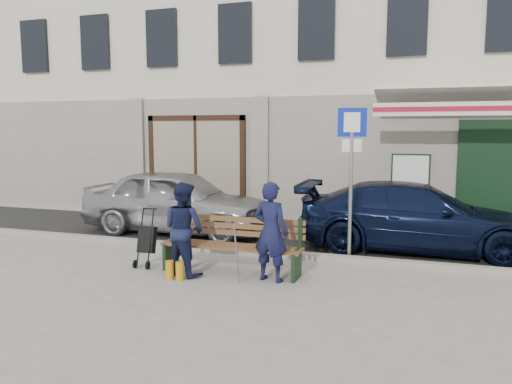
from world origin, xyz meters
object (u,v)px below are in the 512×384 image
at_px(car_navy, 416,217).
at_px(parking_sign, 351,159).
at_px(woman, 184,229).
at_px(stroller, 147,241).
at_px(man, 271,232).
at_px(bench, 229,245).
at_px(car_silver, 177,201).

xyz_separation_m(car_navy, parking_sign, (-1.14, -1.15, 1.19)).
distance_m(woman, stroller, 0.94).
height_order(man, woman, man).
bearing_deg(stroller, bench, -0.91).
xyz_separation_m(car_navy, stroller, (-4.45, -2.68, -0.22)).
relative_size(parking_sign, woman, 1.80).
xyz_separation_m(car_silver, stroller, (0.79, -2.71, -0.30)).
relative_size(car_silver, bench, 1.82).
distance_m(car_silver, car_navy, 5.25).
xyz_separation_m(car_silver, bench, (2.30, -2.62, -0.29)).
bearing_deg(car_navy, parking_sign, 133.99).
bearing_deg(car_navy, woman, 128.00).
bearing_deg(woman, stroller, 2.49).
relative_size(bench, man, 1.52).
relative_size(man, woman, 1.03).
height_order(car_silver, stroller, car_silver).
height_order(woman, stroller, woman).
distance_m(car_navy, bench, 3.93).
height_order(car_navy, woman, woman).
distance_m(car_navy, man, 3.55).
xyz_separation_m(car_navy, man, (-2.15, -2.82, 0.12)).
bearing_deg(woman, parking_sign, -124.68).
distance_m(car_navy, woman, 4.65).
xyz_separation_m(man, woman, (-1.45, -0.12, -0.02)).
distance_m(man, woman, 1.45).
height_order(car_navy, stroller, car_navy).
relative_size(car_navy, bench, 1.93).
distance_m(parking_sign, stroller, 3.91).
bearing_deg(parking_sign, man, -129.68).
distance_m(car_silver, parking_sign, 4.41).
bearing_deg(man, stroller, 7.22).
bearing_deg(car_navy, car_silver, 88.43).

